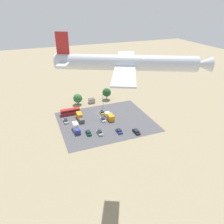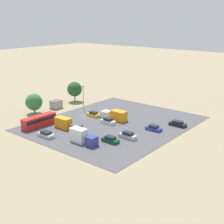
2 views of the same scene
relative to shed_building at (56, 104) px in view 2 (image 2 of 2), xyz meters
name	(u,v)px [view 2 (image 2 of 2)]	position (x,y,z in m)	size (l,w,h in m)	color
ground_plane	(86,116)	(-0.01, 13.61, -1.30)	(400.00, 400.00, 0.00)	gray
parking_lot_surface	(114,123)	(-0.01, 24.42, -1.26)	(45.46, 37.64, 0.08)	#4C4C51
shed_building	(56,104)	(0.00, 0.00, 0.00)	(3.67, 2.96, 2.57)	#9E998E
bus	(39,121)	(14.99, 10.21, 0.43)	(10.15, 2.45, 3.05)	red
parked_car_0	(128,136)	(6.59, 34.24, -0.52)	(1.80, 4.62, 1.66)	#ADB2B7
parked_car_1	(110,140)	(11.33, 32.52, -0.57)	(1.83, 4.33, 1.55)	#0C4723
parked_car_2	(178,124)	(-9.39, 39.53, -0.59)	(1.99, 4.67, 1.51)	black
parked_car_3	(108,121)	(1.14, 23.25, -0.53)	(1.81, 4.41, 1.64)	silver
parked_car_4	(93,114)	(-1.06, 15.62, -0.56)	(1.72, 4.28, 1.57)	gold
parked_car_5	(154,128)	(-2.21, 36.24, -0.60)	(2.00, 4.15, 1.48)	navy
parked_car_6	(46,135)	(18.88, 17.84, -0.58)	(1.98, 4.60, 1.52)	#ADB2B7
parked_truck_0	(67,124)	(11.53, 17.58, 0.11)	(2.33, 8.67, 2.89)	#4C5156
parked_truck_1	(82,137)	(15.83, 27.57, 0.33)	(2.31, 7.46, 3.37)	navy
parked_truck_2	(115,115)	(-2.80, 22.68, 0.12)	(2.57, 8.21, 2.91)	silver
tree_near_shed	(34,102)	(8.03, -0.97, 2.37)	(5.25, 5.25, 6.30)	brown
tree_apron_mid	(75,89)	(-10.14, -1.62, 3.15)	(5.22, 5.22, 7.06)	brown
light_pole_lot_centre	(83,97)	(-4.23, 8.45, 3.15)	(0.90, 0.28, 7.87)	gray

